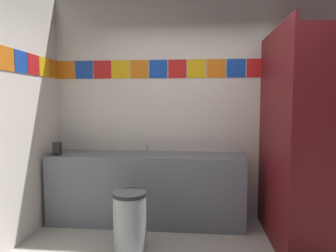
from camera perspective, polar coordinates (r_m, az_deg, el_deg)
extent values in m
cube|color=silver|center=(3.96, 7.17, 3.71)|extent=(3.95, 0.08, 2.90)
cube|color=orange|center=(4.30, -18.66, 9.97)|extent=(0.23, 0.01, 0.23)
cube|color=#1947B7|center=(4.21, -15.54, 10.17)|extent=(0.23, 0.01, 0.23)
cube|color=red|center=(4.13, -12.29, 10.34)|extent=(0.23, 0.01, 0.23)
cube|color=yellow|center=(4.06, -8.91, 10.49)|extent=(0.23, 0.01, 0.23)
cube|color=orange|center=(4.00, -5.42, 10.61)|extent=(0.23, 0.01, 0.23)
cube|color=#1947B7|center=(3.97, -1.85, 10.68)|extent=(0.23, 0.01, 0.23)
cube|color=red|center=(3.94, 1.78, 10.72)|extent=(0.23, 0.01, 0.23)
cube|color=yellow|center=(3.93, 5.43, 10.71)|extent=(0.23, 0.01, 0.23)
cube|color=orange|center=(3.94, 9.09, 10.67)|extent=(0.23, 0.01, 0.23)
cube|color=#1947B7|center=(3.96, 12.72, 10.58)|extent=(0.23, 0.01, 0.23)
cube|color=red|center=(4.00, 16.29, 10.45)|extent=(0.23, 0.01, 0.23)
cube|color=yellow|center=(4.05, 19.77, 10.28)|extent=(0.23, 0.01, 0.23)
cube|color=orange|center=(4.12, 23.16, 10.09)|extent=(0.23, 0.01, 0.23)
cube|color=#1947B7|center=(4.20, 26.42, 9.87)|extent=(0.23, 0.01, 0.23)
cube|color=orange|center=(3.41, -28.14, 11.15)|extent=(0.01, 0.23, 0.23)
cube|color=#1947B7|center=(3.61, -25.98, 10.83)|extent=(0.01, 0.23, 0.23)
cube|color=red|center=(3.82, -24.05, 10.53)|extent=(0.01, 0.23, 0.23)
cube|color=yellow|center=(4.03, -22.33, 10.25)|extent=(0.01, 0.23, 0.23)
cube|color=orange|center=(4.25, -20.78, 9.99)|extent=(0.01, 0.23, 0.23)
cube|color=slate|center=(3.85, -4.13, -11.66)|extent=(2.38, 0.55, 0.86)
cube|color=slate|center=(4.01, -3.54, -5.27)|extent=(2.38, 0.03, 0.08)
cylinder|color=white|center=(3.73, -4.25, -6.26)|extent=(0.34, 0.34, 0.10)
cylinder|color=silver|center=(3.85, -3.90, -4.70)|extent=(0.04, 0.04, 0.05)
cylinder|color=silver|center=(3.79, -4.03, -3.78)|extent=(0.02, 0.06, 0.09)
cube|color=black|center=(3.92, -20.18, -4.01)|extent=(0.09, 0.07, 0.16)
cylinder|color=black|center=(3.89, -20.44, -4.98)|extent=(0.02, 0.02, 0.03)
cube|color=maroon|center=(3.39, 19.33, -2.06)|extent=(0.04, 1.30, 2.26)
cylinder|color=silver|center=(2.78, 22.89, -1.23)|extent=(0.02, 0.02, 0.10)
cylinder|color=white|center=(3.98, 27.48, -15.08)|extent=(0.38, 0.38, 0.40)
torus|color=white|center=(3.92, 27.60, -12.11)|extent=(0.39, 0.39, 0.05)
cube|color=white|center=(4.07, 26.56, -9.21)|extent=(0.34, 0.17, 0.34)
cylinder|color=#999EA3|center=(3.25, -7.21, -17.65)|extent=(0.34, 0.34, 0.56)
cylinder|color=#262628|center=(3.15, -7.27, -12.60)|extent=(0.34, 0.34, 0.04)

